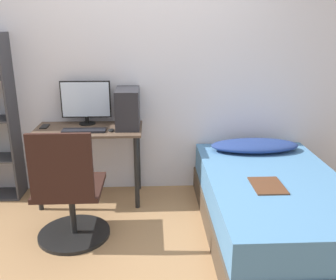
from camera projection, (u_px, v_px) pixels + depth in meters
ground_plane at (136, 265)px, 2.75m from camera, size 14.00×14.00×0.00m
wall_back at (138, 69)px, 3.68m from camera, size 8.00×0.05×2.50m
desk at (89, 141)px, 3.59m from camera, size 1.01×0.52×0.73m
office_chair at (70, 200)px, 2.96m from camera, size 0.59×0.59×0.96m
bed at (274, 205)px, 3.13m from camera, size 1.13×1.87×0.48m
pillow at (255, 146)px, 3.68m from camera, size 0.86×0.36×0.11m
magazine at (268, 186)px, 2.91m from camera, size 0.24×0.32×0.01m
monitor at (86, 101)px, 3.63m from camera, size 0.48×0.16×0.43m
keyboard at (84, 130)px, 3.44m from camera, size 0.40×0.13×0.02m
pc_tower at (128, 108)px, 3.55m from camera, size 0.22×0.40×0.37m
mouse at (111, 130)px, 3.45m from camera, size 0.06×0.09×0.02m
phone at (45, 126)px, 3.59m from camera, size 0.07×0.14×0.01m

